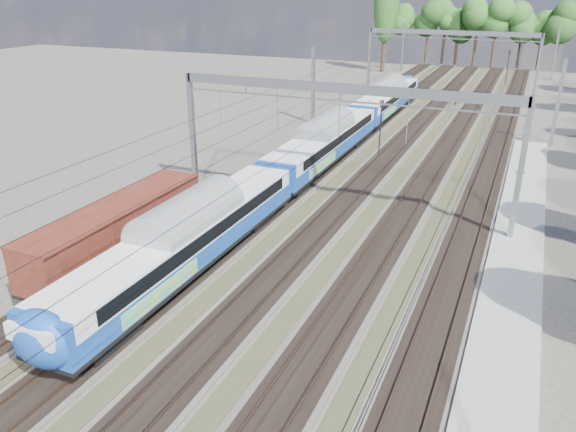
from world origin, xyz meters
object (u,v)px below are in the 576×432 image
at_px(worker, 456,99).
at_px(signal_near, 381,121).
at_px(emu_train, 324,138).
at_px(freight_boxcar, 118,229).
at_px(signal_far, 508,63).

bearing_deg(worker, signal_near, 172.01).
relative_size(worker, signal_near, 0.33).
xyz_separation_m(emu_train, freight_boxcar, (-4.50, -21.63, -0.59)).
relative_size(worker, signal_far, 0.32).
bearing_deg(emu_train, signal_far, 77.51).
distance_m(freight_boxcar, worker, 55.11).
height_order(emu_train, freight_boxcar, emu_train).
bearing_deg(signal_far, signal_near, -94.06).
bearing_deg(signal_near, signal_far, 78.87).
height_order(freight_boxcar, signal_near, signal_near).
height_order(emu_train, signal_near, signal_near).
distance_m(freight_boxcar, signal_near, 28.44).
distance_m(emu_train, worker, 33.06).
xyz_separation_m(freight_boxcar, signal_near, (7.98, 27.27, 1.21)).
relative_size(emu_train, worker, 38.63).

